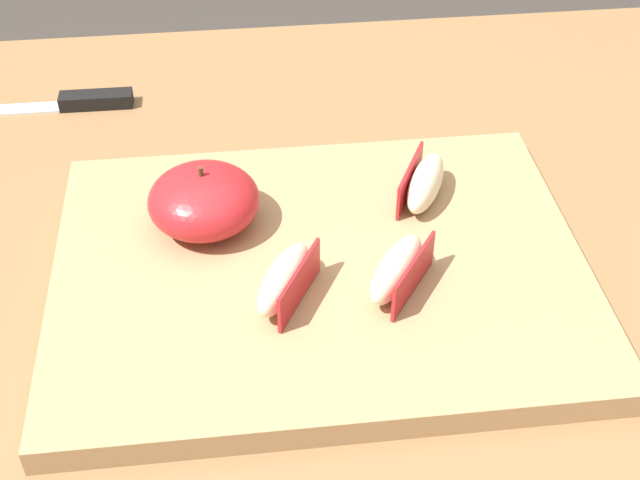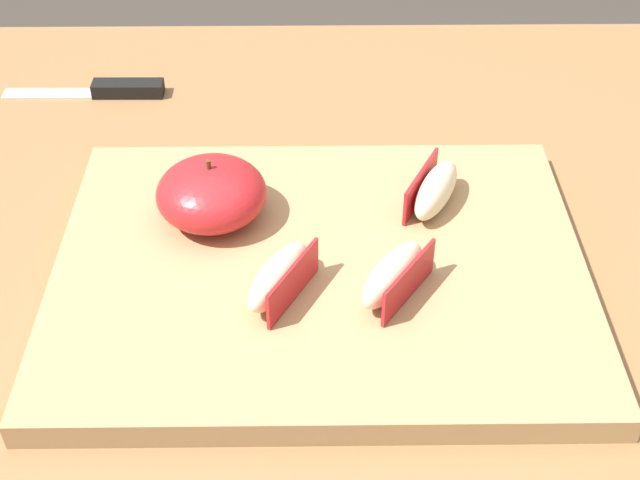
# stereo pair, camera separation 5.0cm
# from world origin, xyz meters

# --- Properties ---
(dining_table) EXTENTS (1.19, 0.87, 0.77)m
(dining_table) POSITION_xyz_m (0.00, 0.00, 0.65)
(dining_table) COLOR brown
(dining_table) RESTS_ON ground_plane
(cutting_board) EXTENTS (0.39, 0.30, 0.02)m
(cutting_board) POSITION_xyz_m (0.02, 0.01, 0.78)
(cutting_board) COLOR #A37F56
(cutting_board) RESTS_ON dining_table
(apple_half_skin_up) EXTENTS (0.09, 0.09, 0.05)m
(apple_half_skin_up) POSITION_xyz_m (-0.06, 0.06, 0.81)
(apple_half_skin_up) COLOR #B21E23
(apple_half_skin_up) RESTS_ON cutting_board
(apple_wedge_right) EXTENTS (0.06, 0.08, 0.03)m
(apple_wedge_right) POSITION_xyz_m (-0.01, -0.03, 0.80)
(apple_wedge_right) COLOR beige
(apple_wedge_right) RESTS_ON cutting_board
(apple_wedge_left) EXTENTS (0.05, 0.08, 0.03)m
(apple_wedge_left) POSITION_xyz_m (0.11, 0.07, 0.80)
(apple_wedge_left) COLOR beige
(apple_wedge_left) RESTS_ON cutting_board
(apple_wedge_front) EXTENTS (0.06, 0.07, 0.03)m
(apple_wedge_front) POSITION_xyz_m (0.07, -0.03, 0.80)
(apple_wedge_front) COLOR beige
(apple_wedge_front) RESTS_ON cutting_board
(paring_knife) EXTENTS (0.16, 0.02, 0.01)m
(paring_knife) POSITION_xyz_m (-0.18, 0.28, 0.77)
(paring_knife) COLOR silver
(paring_knife) RESTS_ON dining_table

